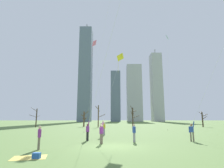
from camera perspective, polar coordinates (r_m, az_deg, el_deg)
name	(u,v)px	position (r m, az deg, el deg)	size (l,w,h in m)	color
ground_plane	(113,146)	(15.11, 0.18, -18.58)	(400.00, 400.00, 0.00)	#5B7A3D
kite_flyer_far_back_purple	(199,113)	(19.36, 25.03, -8.07)	(4.46, 3.62, 12.58)	#726656
kite_flyer_midfield_right_pink	(101,103)	(26.39, -3.34, -5.81)	(2.53, 6.71, 15.74)	gray
kite_flyer_midfield_center_orange	(96,100)	(16.53, -5.06, -4.87)	(4.32, 10.38, 13.42)	black
kite_flyer_foreground_right_yellow	(105,117)	(17.20, -2.02, -9.93)	(2.55, 5.62, 9.90)	#726656
bystander_strolling_midfield	(39,136)	(14.32, -21.37, -14.69)	(0.33, 0.47, 1.62)	#726656
bystander_far_off_by_trees	(134,132)	(17.70, 6.78, -14.38)	(0.27, 0.50, 1.62)	gray
bystander_watching_nearby	(101,129)	(21.61, -3.30, -13.73)	(0.29, 0.49, 1.62)	#33384C
distant_kite_drifting_left_blue	(110,2)	(31.91, -0.73, 23.76)	(4.65, 4.41, 22.43)	blue
distant_kite_drifting_right_green	(167,48)	(34.51, 16.58, 10.62)	(0.90, 5.26, 16.45)	green
picnic_spot	(33,156)	(11.62, -22.94, -19.76)	(2.08, 1.78, 0.31)	#D8BF4C
bare_tree_rightmost	(84,119)	(50.35, -8.55, -10.41)	(1.94, 1.68, 4.06)	brown
bare_tree_center	(203,118)	(53.64, 26.00, -9.38)	(1.64, 2.42, 4.08)	#423326
bare_tree_leftmost	(36,117)	(50.16, -22.19, -9.40)	(2.10, 2.82, 4.78)	#423326
bare_tree_left_of_center	(98,116)	(46.61, -4.16, -9.65)	(2.47, 1.38, 5.35)	brown
bare_tree_far_right_edge	(133,116)	(48.50, 6.44, -9.82)	(2.60, 2.99, 5.32)	#423326
skyline_wide_slab	(156,87)	(145.21, 13.46, -0.89)	(7.84, 9.82, 55.72)	#B2B2B7
skyline_tall_tower	(86,74)	(130.02, -8.09, 3.07)	(8.25, 11.95, 69.55)	slate
skyline_squat_block	(134,93)	(138.66, 6.84, -2.62)	(11.04, 6.80, 42.00)	#B2B2B7
skyline_mid_tower_right	(115,96)	(135.44, 1.05, -3.78)	(6.87, 9.88, 36.04)	slate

